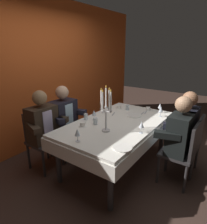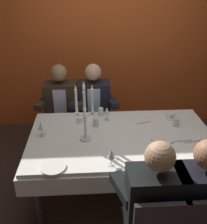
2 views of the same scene
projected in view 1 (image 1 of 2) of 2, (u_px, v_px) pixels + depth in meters
ground_plane at (116, 164)px, 3.17m from camera, size 12.00×12.00×0.00m
back_wall at (43, 73)px, 3.66m from camera, size 6.00×0.12×2.70m
dining_table at (117, 129)px, 2.98m from camera, size 1.94×1.14×0.74m
candelabra at (106, 110)px, 2.53m from camera, size 0.19×0.19×0.62m
dinner_plate_0 at (123, 148)px, 2.18m from camera, size 0.22×0.22×0.01m
dinner_plate_1 at (134, 116)px, 3.20m from camera, size 0.24×0.24×0.01m
wine_glass_0 at (142, 125)px, 2.53m from camera, size 0.07×0.07×0.16m
wine_glass_1 at (160, 106)px, 3.34m from camera, size 0.07×0.07×0.16m
wine_glass_2 at (77, 133)px, 2.30m from camera, size 0.07×0.07×0.16m
wine_glass_3 at (161, 110)px, 3.15m from camera, size 0.07×0.07×0.16m
wine_glass_4 at (94, 113)px, 2.99m from camera, size 0.07×0.07×0.16m
water_tumbler_0 at (86, 117)px, 3.03m from camera, size 0.06×0.06×0.10m
water_tumbler_1 at (127, 108)px, 3.50m from camera, size 0.06×0.06×0.09m
water_tumbler_2 at (95, 121)px, 2.84m from camera, size 0.06×0.06×0.10m
coffee_cup_0 at (119, 107)px, 3.58m from camera, size 0.13×0.12×0.06m
coffee_cup_1 at (148, 109)px, 3.48m from camera, size 0.13×0.12×0.06m
coffee_cup_2 at (83, 125)px, 2.78m from camera, size 0.13×0.12×0.06m
fork_0 at (146, 112)px, 3.38m from camera, size 0.17×0.05×0.01m
fork_1 at (143, 113)px, 3.33m from camera, size 0.17×0.03×0.01m
fork_2 at (113, 114)px, 3.30m from camera, size 0.17×0.07×0.01m
seated_diner_0 at (42, 124)px, 2.89m from camera, size 0.63×0.48×1.24m
seated_diner_1 at (63, 116)px, 3.22m from camera, size 0.63×0.48×1.24m
seated_diner_2 at (180, 134)px, 2.56m from camera, size 0.63×0.48×1.24m
seated_diner_3 at (187, 126)px, 2.82m from camera, size 0.63×0.48×1.24m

